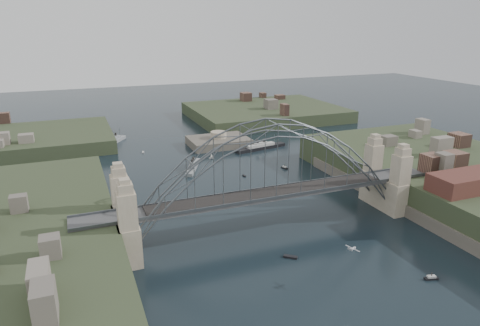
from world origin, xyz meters
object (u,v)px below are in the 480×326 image
at_px(naval_cruiser_near, 193,166).
at_px(bridge, 271,176).
at_px(wharf_shed, 472,181).
at_px(naval_cruiser_far, 115,141).
at_px(ocean_liner, 261,147).
at_px(fort_island, 219,146).

bearing_deg(naval_cruiser_near, bridge, -84.33).
xyz_separation_m(bridge, wharf_shed, (44.00, -14.00, -2.32)).
bearing_deg(naval_cruiser_far, ocean_liner, -30.93).
bearing_deg(wharf_shed, bridge, 162.35).
bearing_deg(naval_cruiser_far, fort_island, -27.19).
bearing_deg(ocean_liner, wharf_shed, -75.26).
xyz_separation_m(wharf_shed, naval_cruiser_near, (-48.65, 60.79, -9.25)).
distance_m(wharf_shed, naval_cruiser_far, 123.57).
bearing_deg(fort_island, naval_cruiser_far, 152.81).
relative_size(fort_island, wharf_shed, 1.10).
distance_m(bridge, ocean_liner, 65.25).
height_order(bridge, wharf_shed, bridge).
height_order(naval_cruiser_near, ocean_liner, ocean_liner).
bearing_deg(naval_cruiser_near, fort_island, 54.35).
bearing_deg(ocean_liner, fort_island, 139.86).
height_order(fort_island, naval_cruiser_near, fort_island).
height_order(naval_cruiser_near, naval_cruiser_far, naval_cruiser_far).
relative_size(wharf_shed, naval_cruiser_near, 1.29).
height_order(bridge, ocean_liner, bridge).
bearing_deg(naval_cruiser_far, wharf_shed, -56.38).
relative_size(bridge, wharf_shed, 4.20).
xyz_separation_m(naval_cruiser_near, ocean_liner, (29.37, 12.48, 0.04)).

